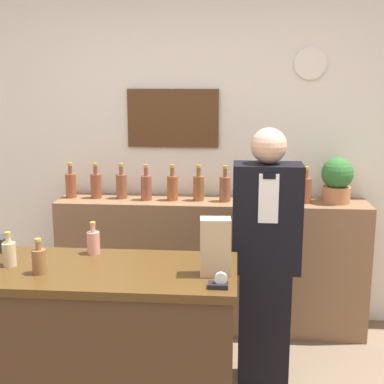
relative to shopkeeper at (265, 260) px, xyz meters
name	(u,v)px	position (x,y,z in m)	size (l,w,h in m)	color
back_wall	(192,145)	(-0.52, 0.95, 0.57)	(5.20, 0.09, 2.70)	silver
back_shelf	(211,265)	(-0.36, 0.71, -0.29)	(2.24, 0.37, 0.98)	brown
display_counter	(95,354)	(-0.89, -0.61, -0.32)	(1.44, 0.60, 0.93)	#422B19
shopkeeper	(265,260)	(0.00, 0.00, 0.00)	(0.40, 0.25, 1.58)	black
potted_plant	(337,179)	(0.53, 0.73, 0.37)	(0.23, 0.23, 0.32)	#B27047
paper_bag	(215,247)	(-0.27, -0.65, 0.29)	(0.15, 0.10, 0.28)	tan
tape_dispenser	(219,283)	(-0.25, -0.81, 0.17)	(0.09, 0.06, 0.07)	black
counter_bottle_1	(9,253)	(-1.30, -0.61, 0.21)	(0.07, 0.07, 0.17)	tan
counter_bottle_2	(39,260)	(-1.11, -0.70, 0.21)	(0.07, 0.07, 0.17)	brown
counter_bottle_3	(93,242)	(-0.93, -0.39, 0.21)	(0.07, 0.07, 0.17)	tan
shelf_bottle_0	(71,185)	(-1.40, 0.73, 0.30)	(0.08, 0.08, 0.26)	brown
shelf_bottle_1	(96,185)	(-1.21, 0.72, 0.30)	(0.08, 0.08, 0.26)	brown
shelf_bottle_2	(122,185)	(-1.02, 0.73, 0.30)	(0.08, 0.08, 0.26)	brown
shelf_bottle_3	(146,187)	(-0.83, 0.69, 0.30)	(0.08, 0.08, 0.26)	brown
shelf_bottle_4	(172,187)	(-0.64, 0.70, 0.30)	(0.08, 0.08, 0.26)	brown
shelf_bottle_5	(199,187)	(-0.45, 0.71, 0.30)	(0.08, 0.08, 0.26)	brown
shelf_bottle_6	(225,188)	(-0.26, 0.69, 0.30)	(0.08, 0.08, 0.26)	brown
shelf_bottle_7	(252,188)	(-0.07, 0.71, 0.30)	(0.08, 0.08, 0.26)	brown
shelf_bottle_8	(279,189)	(0.12, 0.70, 0.30)	(0.08, 0.08, 0.26)	brown
shelf_bottle_9	(306,189)	(0.31, 0.69, 0.30)	(0.08, 0.08, 0.26)	brown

